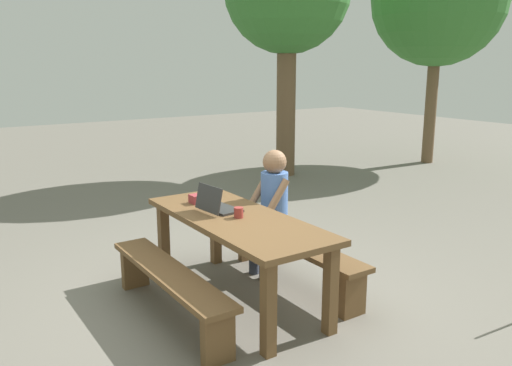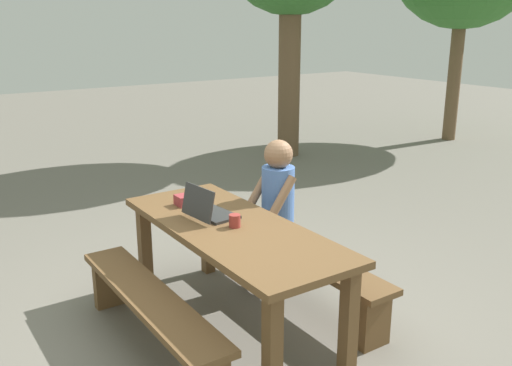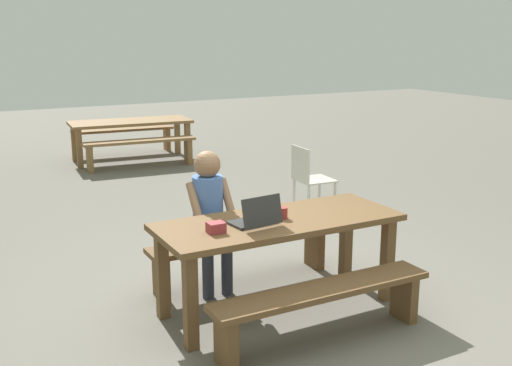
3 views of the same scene
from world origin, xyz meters
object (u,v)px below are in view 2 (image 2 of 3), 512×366
object	(u,v)px
picnic_table_front	(232,241)
laptop	(208,210)
small_pouch	(183,200)
coffee_mug	(234,221)
person_seated	(274,204)

from	to	relation	value
picnic_table_front	laptop	size ratio (longest dim) A/B	5.28
small_pouch	coffee_mug	bearing A→B (deg)	6.91
laptop	person_seated	bearing A→B (deg)	-87.61
laptop	coffee_mug	bearing A→B (deg)	-174.38
small_pouch	coffee_mug	distance (m)	0.63
small_pouch	coffee_mug	world-z (taller)	coffee_mug
laptop	person_seated	xyz separation A→B (m)	(-0.10, 0.66, -0.11)
laptop	small_pouch	world-z (taller)	laptop
picnic_table_front	coffee_mug	world-z (taller)	coffee_mug
person_seated	laptop	bearing A→B (deg)	-81.66
laptop	picnic_table_front	bearing A→B (deg)	-171.80
laptop	person_seated	world-z (taller)	person_seated
laptop	person_seated	size ratio (longest dim) A/B	0.30
laptop	small_pouch	size ratio (longest dim) A/B	2.97
picnic_table_front	laptop	distance (m)	0.30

